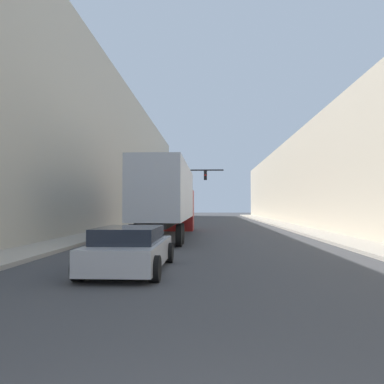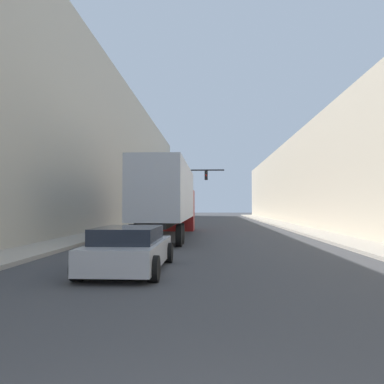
# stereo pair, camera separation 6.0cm
# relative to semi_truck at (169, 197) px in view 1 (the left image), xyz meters

# --- Properties ---
(sidewalk_right) EXTENTS (2.08, 80.00, 0.15)m
(sidewalk_right) POSITION_rel_semi_truck_xyz_m (9.20, 9.54, -2.26)
(sidewalk_right) COLOR #B2A899
(sidewalk_right) RESTS_ON ground
(sidewalk_left) EXTENTS (2.08, 80.00, 0.15)m
(sidewalk_left) POSITION_rel_semi_truck_xyz_m (-4.44, 9.54, -2.26)
(sidewalk_left) COLOR #B2A899
(sidewalk_left) RESTS_ON ground
(building_right) EXTENTS (6.00, 80.00, 8.49)m
(building_right) POSITION_rel_semi_truck_xyz_m (13.24, 9.54, 1.91)
(building_right) COLOR beige
(building_right) RESTS_ON ground
(building_left) EXTENTS (6.00, 80.00, 13.46)m
(building_left) POSITION_rel_semi_truck_xyz_m (-8.48, 9.54, 4.39)
(building_left) COLOR #BCB29E
(building_left) RESTS_ON ground
(semi_truck) EXTENTS (2.46, 13.38, 4.09)m
(semi_truck) POSITION_rel_semi_truck_xyz_m (0.00, 0.00, 0.00)
(semi_truck) COLOR #B2B7C1
(semi_truck) RESTS_ON ground
(sedan_car) EXTENTS (2.10, 4.40, 1.24)m
(sedan_car) POSITION_rel_semi_truck_xyz_m (0.21, -11.70, -1.73)
(sedan_car) COLOR #B7B7BC
(sedan_car) RESTS_ON ground
(traffic_signal_gantry) EXTENTS (7.13, 0.35, 5.60)m
(traffic_signal_gantry) POSITION_rel_semi_truck_xyz_m (-1.20, 13.98, 1.73)
(traffic_signal_gantry) COLOR black
(traffic_signal_gantry) RESTS_ON ground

